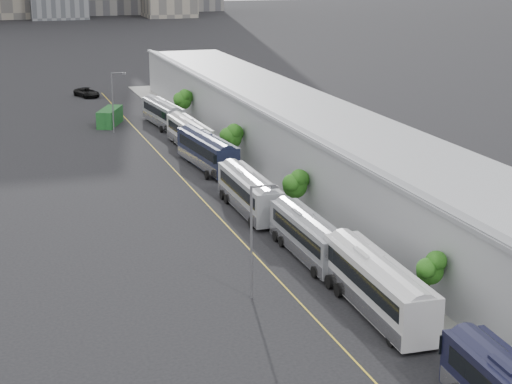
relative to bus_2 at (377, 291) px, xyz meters
name	(u,v)px	position (x,y,z in m)	size (l,w,h in m)	color
sidewalk	(345,221)	(6.20, 19.47, -1.60)	(10.00, 170.00, 0.12)	gray
lane_line	(234,233)	(-4.30, 19.47, -1.65)	(0.12, 160.00, 0.02)	gold
depot	(386,181)	(10.20, 19.47, 1.85)	(12.45, 160.40, 7.20)	gray
bus_2	(377,291)	(0.00, 0.00, 0.00)	(3.14, 13.54, 3.94)	silver
bus_3	(309,240)	(-0.38, 11.71, -0.19)	(2.69, 11.96, 3.50)	gray
bus_4	(249,196)	(-1.14, 24.97, -0.09)	(2.85, 12.75, 3.72)	#92959B
bus_5	(207,154)	(-0.57, 42.41, -0.03)	(3.88, 13.44, 3.87)	black
bus_6	(190,137)	(-0.09, 52.72, -0.12)	(3.04, 12.59, 3.65)	silver
bus_7	(163,115)	(-0.22, 67.84, -0.17)	(3.54, 12.27, 3.54)	gray
tree_1	(430,268)	(3.09, -1.42, 1.80)	(1.84, 1.84, 4.42)	black
tree_2	(295,182)	(2.85, 23.43, 1.28)	(2.31, 2.31, 4.10)	black
tree_3	(231,135)	(2.58, 43.66, 1.72)	(2.52, 2.52, 4.66)	black
tree_4	(183,98)	(2.77, 68.37, 1.99)	(2.47, 2.47, 4.90)	black
street_lamp_near	(254,233)	(-7.04, 5.22, 3.14)	(2.04, 0.22, 8.25)	#59595E
street_lamp_far	(114,98)	(-7.34, 65.26, 3.10)	(2.04, 0.22, 8.17)	#59595E
shipping_container	(110,117)	(-7.22, 70.69, -0.48)	(2.14, 6.77, 2.36)	#164A1D
suv	(87,92)	(-7.22, 96.17, -0.88)	(2.59, 5.62, 1.56)	black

